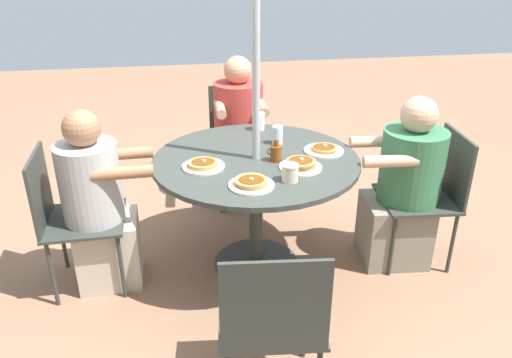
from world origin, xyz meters
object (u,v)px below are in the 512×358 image
at_px(diner_east, 99,209).
at_px(patio_chair_west, 431,189).
at_px(syrup_bottle, 276,153).
at_px(drinking_glass_a, 277,135).
at_px(patio_chair_north, 237,134).
at_px(drinking_glass_b, 259,121).
at_px(pancake_plate_d, 324,149).
at_px(coffee_cup, 290,173).
at_px(pancake_plate_c, 203,165).
at_px(pancake_plate_a, 251,183).
at_px(pancake_plate_b, 301,165).
at_px(diner_west, 404,191).
at_px(patio_chair_east, 68,212).
at_px(diner_north, 239,139).
at_px(patio_table, 256,175).
at_px(patio_chair_south, 272,318).

height_order(diner_east, patio_chair_west, diner_east).
bearing_deg(syrup_bottle, drinking_glass_a, -103.70).
xyz_separation_m(patio_chair_north, drinking_glass_b, (-0.08, 0.62, 0.31)).
xyz_separation_m(pancake_plate_d, coffee_cup, (0.30, 0.37, 0.03)).
bearing_deg(pancake_plate_d, pancake_plate_c, 8.94).
xyz_separation_m(pancake_plate_a, pancake_plate_b, (-0.31, -0.18, 0.00)).
xyz_separation_m(diner_west, pancake_plate_b, (0.70, 0.10, 0.27)).
distance_m(diner_east, drinking_glass_b, 1.19).
relative_size(patio_chair_west, drinking_glass_b, 7.19).
relative_size(patio_chair_east, pancake_plate_a, 3.56).
height_order(pancake_plate_c, coffee_cup, coffee_cup).
height_order(diner_east, pancake_plate_b, diner_east).
bearing_deg(diner_north, coffee_cup, 96.13).
bearing_deg(syrup_bottle, patio_chair_north, -86.08).
distance_m(patio_table, pancake_plate_c, 0.35).
relative_size(patio_chair_north, patio_chair_west, 1.00).
xyz_separation_m(patio_chair_east, pancake_plate_c, (-0.79, 0.06, 0.26)).
xyz_separation_m(diner_east, pancake_plate_b, (-1.16, 0.16, 0.27)).
bearing_deg(coffee_cup, syrup_bottle, -85.81).
relative_size(diner_west, drinking_glass_a, 9.59).
bearing_deg(diner_north, patio_chair_south, 87.47).
height_order(pancake_plate_b, pancake_plate_d, pancake_plate_b).
height_order(patio_chair_north, patio_chair_east, same).
bearing_deg(pancake_plate_c, pancake_plate_d, -171.06).
height_order(pancake_plate_a, drinking_glass_a, drinking_glass_a).
bearing_deg(pancake_plate_b, coffee_cup, 57.21).
relative_size(diner_north, diner_west, 1.05).
distance_m(diner_east, pancake_plate_a, 0.95).
xyz_separation_m(diner_north, coffee_cup, (-0.10, 1.27, 0.27)).
relative_size(patio_table, drinking_glass_a, 10.70).
height_order(pancake_plate_c, drinking_glass_a, drinking_glass_a).
xyz_separation_m(patio_chair_east, coffee_cup, (-1.23, 0.31, 0.30)).
relative_size(patio_chair_south, patio_chair_west, 1.00).
distance_m(patio_chair_east, drinking_glass_a, 1.34).
bearing_deg(pancake_plate_a, patio_chair_east, -18.27).
bearing_deg(pancake_plate_b, patio_chair_south, 69.45).
distance_m(diner_east, pancake_plate_b, 1.20).
relative_size(pancake_plate_d, drinking_glass_a, 2.11).
relative_size(patio_chair_north, diner_east, 0.79).
bearing_deg(patio_chair_south, patio_chair_east, 138.77).
bearing_deg(diner_east, diner_north, 133.57).
distance_m(drinking_glass_a, drinking_glass_b, 0.28).
distance_m(patio_chair_south, pancake_plate_a, 0.78).
relative_size(patio_chair_east, coffee_cup, 9.10).
bearing_deg(diner_east, patio_chair_north, 138.25).
relative_size(patio_chair_east, syrup_bottle, 6.51).
distance_m(patio_chair_west, drinking_glass_a, 1.03).
bearing_deg(coffee_cup, patio_chair_west, -166.39).
bearing_deg(diner_west, diner_north, 46.84).
relative_size(diner_west, pancake_plate_a, 4.54).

